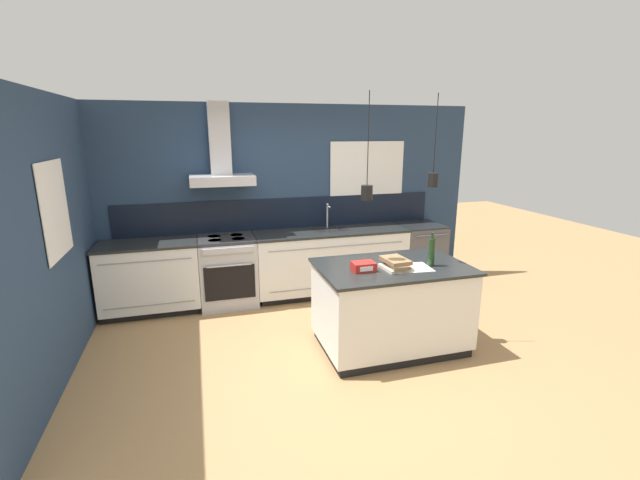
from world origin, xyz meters
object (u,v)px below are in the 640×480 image
at_px(oven_range, 228,271).
at_px(dishwasher, 418,254).
at_px(book_stack, 396,264).
at_px(red_supply_box, 363,267).
at_px(bottle_on_island, 432,252).

distance_m(oven_range, dishwasher, 2.80).
relative_size(book_stack, red_supply_box, 1.53).
distance_m(book_stack, red_supply_box, 0.33).
bearing_deg(red_supply_box, oven_range, 124.29).
xyz_separation_m(oven_range, bottle_on_island, (1.92, -1.80, 0.60)).
relative_size(dishwasher, book_stack, 2.68).
bearing_deg(dishwasher, oven_range, -179.91).
height_order(dishwasher, book_stack, book_stack).
distance_m(dishwasher, bottle_on_island, 2.10).
bearing_deg(bottle_on_island, oven_range, 136.81).
bearing_deg(oven_range, bottle_on_island, -43.19).
distance_m(bottle_on_island, book_stack, 0.40).
height_order(oven_range, bottle_on_island, bottle_on_island).
xyz_separation_m(oven_range, red_supply_box, (1.20, -1.76, 0.50)).
height_order(dishwasher, red_supply_box, red_supply_box).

